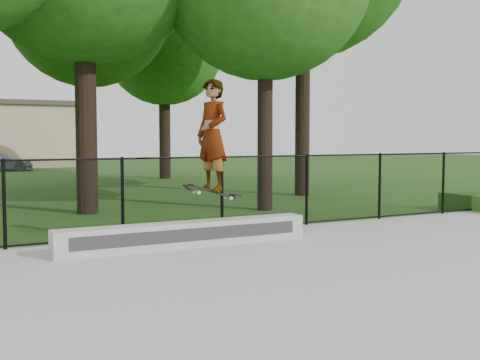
{
  "coord_description": "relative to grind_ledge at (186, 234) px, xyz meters",
  "views": [
    {
      "loc": [
        -5.21,
        -4.59,
        1.9
      ],
      "look_at": [
        -0.51,
        4.2,
        1.2
      ],
      "focal_mm": 45.0,
      "sensor_mm": 36.0,
      "label": 1
    }
  ],
  "objects": [
    {
      "name": "grind_ledge",
      "position": [
        0.0,
        0.0,
        0.0
      ],
      "size": [
        4.45,
        0.4,
        0.42
      ],
      "primitive_type": "cube",
      "color": "#B6B7B1",
      "rests_on": "concrete_slab"
    },
    {
      "name": "skater_airborne",
      "position": [
        0.42,
        -0.15,
        1.65
      ],
      "size": [
        0.81,
        0.77,
        2.08
      ],
      "color": "black",
      "rests_on": "ground"
    },
    {
      "name": "concrete_slab",
      "position": [
        1.27,
        -4.7,
        -0.24
      ],
      "size": [
        14.0,
        12.0,
        0.06
      ],
      "primitive_type": "cube",
      "color": "#A1A19C",
      "rests_on": "ground"
    },
    {
      "name": "ground",
      "position": [
        1.27,
        -4.7,
        -0.27
      ],
      "size": [
        100.0,
        100.0,
        0.0
      ],
      "primitive_type": "plane",
      "color": "#2C5818",
      "rests_on": "ground"
    },
    {
      "name": "chainlink_fence",
      "position": [
        1.27,
        1.2,
        0.54
      ],
      "size": [
        16.06,
        0.06,
        1.5
      ],
      "color": "black",
      "rests_on": "concrete_slab"
    }
  ]
}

